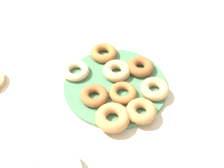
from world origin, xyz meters
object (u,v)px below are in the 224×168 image
Objects in this scene: donut_6 at (140,67)px; donut_5 at (154,89)px; donut_plate at (115,85)px; donut_0 at (94,95)px; donut_1 at (76,71)px; donut_3 at (117,71)px; donut_2 at (104,53)px; donut_4 at (141,111)px; donut_7 at (113,117)px; donut_8 at (123,93)px.

donut_5 is at bearing 130.31° from donut_6.
donut_plate is 0.08m from donut_0.
donut_plate is 3.75× the size of donut_1.
donut_5 is at bearing 165.39° from donut_3.
donut_2 is 1.04× the size of donut_4.
donut_1 is 1.00× the size of donut_4.
donut_0 is at bearing -3.92° from donut_4.
donut_1 is at bearing -39.07° from donut_0.
donut_1 is 0.12m from donut_3.
donut_plate is 0.13m from donut_4.
donut_2 and donut_5 have the same top height.
donut_7 reaches higher than donut_3.
donut_plate is at bearing 179.86° from donut_1.
donut_0 is at bearing -36.89° from donut_7.
donut_1 is 0.16m from donut_8.
donut_8 is at bearing -153.10° from donut_0.
donut_5 is (-0.19, 0.10, 0.00)m from donut_2.
donut_7 is at bearing 59.14° from donut_5.
donut_6 is (-0.13, 0.02, 0.00)m from donut_2.
donut_2 is 1.08× the size of donut_8.
donut_3 is 0.07m from donut_6.
donut_7 reaches higher than donut_0.
donut_4 is at bearing 133.59° from donut_2.
donut_0 is 0.11m from donut_1.
donut_3 reaches higher than donut_plate.
donut_2 is at bearing -44.13° from donut_3.
donut_3 and donut_6 have the same top height.
donut_7 is at bearing 105.07° from donut_3.
donut_4 is 0.89× the size of donut_7.
donut_8 is (-0.11, 0.14, -0.00)m from donut_2.
donut_4 is at bearing 80.47° from donut_5.
donut_3 is 1.03× the size of donut_6.
donut_3 is 1.03× the size of donut_4.
donut_5 is 0.09m from donut_8.
donut_8 is (-0.04, 0.07, -0.00)m from donut_3.
donut_0 is 0.18m from donut_2.
donut_5 is 1.05× the size of donut_8.
donut_8 is at bearing 80.47° from donut_6.
donut_4 is 0.08m from donut_8.
donut_0 is at bearing 27.18° from donut_5.
donut_plate is 3.90× the size of donut_0.
donut_plate is 3.92× the size of donut_8.
donut_0 is 0.96× the size of donut_1.
donut_4 and donut_6 have the same top height.
donut_6 is at bearing -49.69° from donut_5.
donut_5 is 0.90× the size of donut_7.
donut_0 is 0.96× the size of donut_4.
donut_7 reaches higher than donut_2.
donut_plate is 3.75× the size of donut_4.
donut_7 is at bearing 115.64° from donut_2.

